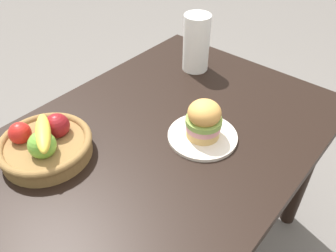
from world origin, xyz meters
TOP-DOWN VIEW (x-y plane):
  - dining_table at (0.00, 0.00)m, footprint 1.40×0.90m
  - plate at (0.14, -0.12)m, footprint 0.23×0.23m
  - sandwich at (0.14, -0.12)m, footprint 0.12×0.12m
  - fruit_basket at (-0.24, 0.21)m, footprint 0.29×0.29m
  - paper_towel_roll at (0.49, 0.18)m, footprint 0.11×0.11m

SIDE VIEW (x-z plane):
  - dining_table at x=0.00m, z-range 0.27..1.02m
  - plate at x=0.14m, z-range 0.75..0.76m
  - fruit_basket at x=-0.24m, z-range 0.73..0.86m
  - sandwich at x=0.14m, z-range 0.76..0.89m
  - paper_towel_roll at x=0.49m, z-range 0.75..0.99m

